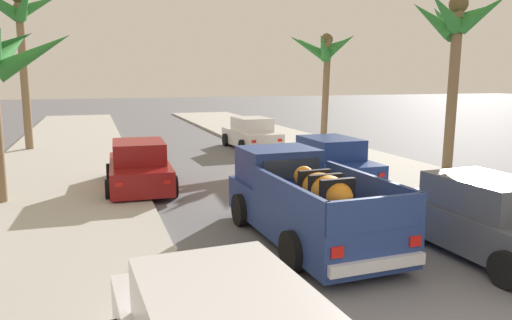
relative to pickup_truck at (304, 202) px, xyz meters
The scene contains 12 objects.
sidewalk_left 8.56m from the pickup_truck, 129.83° to the left, with size 5.31×60.00×0.12m, color #B2AFA8.
sidewalk_right 8.58m from the pickup_truck, 50.01° to the left, with size 5.31×60.00×0.12m, color #B2AFA8.
curb_left 7.82m from the pickup_truck, 122.72° to the left, with size 0.16×60.00×0.10m, color silver.
curb_right 7.83m from the pickup_truck, 57.09° to the left, with size 0.16×60.00×0.10m, color silver.
pickup_truck is the anchor object (origin of this frame).
car_left_near 13.43m from the pickup_truck, 76.75° to the left, with size 2.14×4.31×1.54m.
car_left_mid 6.58m from the pickup_truck, 116.64° to the left, with size 2.15×4.32×1.54m.
car_right_mid 3.65m from the pickup_truck, 33.97° to the right, with size 2.11×4.30×1.54m.
car_left_far 5.66m from the pickup_truck, 57.42° to the left, with size 2.07×4.28×1.54m.
palm_tree_left_mid 16.61m from the pickup_truck, 62.20° to the left, with size 3.80×3.57×5.81m.
palm_tree_right_mid 10.62m from the pickup_truck, 32.66° to the left, with size 3.86×3.59×6.38m.
palm_tree_right_back 18.07m from the pickup_truck, 114.65° to the left, with size 3.92×4.05×7.50m.
Camera 1 is at (-4.22, -3.77, 3.48)m, focal length 33.76 mm.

